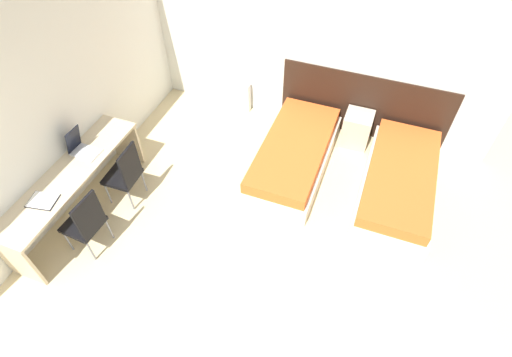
{
  "coord_description": "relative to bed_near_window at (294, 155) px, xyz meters",
  "views": [
    {
      "loc": [
        1.16,
        -0.68,
        4.2
      ],
      "look_at": [
        0.0,
        2.4,
        0.55
      ],
      "focal_mm": 28.0,
      "sensor_mm": 36.0,
      "label": 1
    }
  ],
  "objects": [
    {
      "name": "wall_back",
      "position": [
        -0.23,
        1.08,
        1.14
      ],
      "size": [
        5.65,
        0.05,
        2.7
      ],
      "color": "silver",
      "rests_on": "ground_plane"
    },
    {
      "name": "wall_left",
      "position": [
        -2.58,
        -1.13,
        1.14
      ],
      "size": [
        0.05,
        5.36,
        2.7
      ],
      "color": "silver",
      "rests_on": "ground_plane"
    },
    {
      "name": "headboard_panel",
      "position": [
        0.73,
        1.04,
        0.31
      ],
      "size": [
        2.49,
        0.03,
        1.04
      ],
      "color": "black",
      "rests_on": "ground_plane"
    },
    {
      "name": "bed_near_window",
      "position": [
        0.0,
        0.0,
        0.0
      ],
      "size": [
        0.93,
        2.01,
        0.43
      ],
      "color": "beige",
      "rests_on": "ground_plane"
    },
    {
      "name": "bed_near_door",
      "position": [
        1.47,
        0.0,
        0.0
      ],
      "size": [
        0.93,
        2.01,
        0.43
      ],
      "color": "beige",
      "rests_on": "ground_plane"
    },
    {
      "name": "nightstand",
      "position": [
        0.73,
        0.81,
        0.05
      ],
      "size": [
        0.4,
        0.4,
        0.52
      ],
      "color": "beige",
      "rests_on": "ground_plane"
    },
    {
      "name": "radiator",
      "position": [
        -1.51,
        0.96,
        0.04
      ],
      "size": [
        0.93,
        0.12,
        0.5
      ],
      "color": "silver",
      "rests_on": "ground_plane"
    },
    {
      "name": "desk",
      "position": [
        -2.3,
        -1.76,
        0.37
      ],
      "size": [
        0.52,
        2.14,
        0.73
      ],
      "color": "#C6B28E",
      "rests_on": "ground_plane"
    },
    {
      "name": "chair_near_laptop",
      "position": [
        -1.84,
        -1.36,
        0.29
      ],
      "size": [
        0.41,
        0.41,
        0.92
      ],
      "rotation": [
        0.0,
        0.0,
        0.03
      ],
      "color": "black",
      "rests_on": "ground_plane"
    },
    {
      "name": "chair_near_notebook",
      "position": [
        -1.84,
        -2.17,
        0.29
      ],
      "size": [
        0.43,
        0.43,
        0.92
      ],
      "rotation": [
        0.0,
        0.0,
        -0.06
      ],
      "color": "black",
      "rests_on": "ground_plane"
    },
    {
      "name": "laptop",
      "position": [
        -2.35,
        -1.4,
        0.59
      ],
      "size": [
        0.35,
        0.24,
        0.35
      ],
      "rotation": [
        0.0,
        0.0,
        -0.04
      ],
      "color": "silver",
      "rests_on": "desk"
    },
    {
      "name": "open_notebook",
      "position": [
        -2.28,
        -2.22,
        0.53
      ],
      "size": [
        0.35,
        0.29,
        0.02
      ],
      "rotation": [
        0.0,
        0.0,
        0.19
      ],
      "color": "black",
      "rests_on": "desk"
    }
  ]
}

